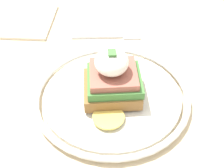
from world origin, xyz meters
TOP-DOWN VIEW (x-y plane):
  - dining_table at (0.00, 0.00)m, footprint 0.84×0.79m
  - plate at (-0.02, -0.02)m, footprint 0.26×0.26m
  - sandwich at (-0.02, -0.02)m, footprint 0.12×0.09m
  - fork at (-0.21, -0.01)m, footprint 0.02×0.14m
  - napkin at (-0.28, -0.19)m, footprint 0.15×0.13m

SIDE VIEW (x-z plane):
  - dining_table at x=0.00m, z-range 0.24..0.96m
  - fork at x=-0.21m, z-range 0.72..0.73m
  - napkin at x=-0.28m, z-range 0.72..0.73m
  - plate at x=-0.02m, z-range 0.72..0.74m
  - sandwich at x=-0.02m, z-range 0.73..0.81m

